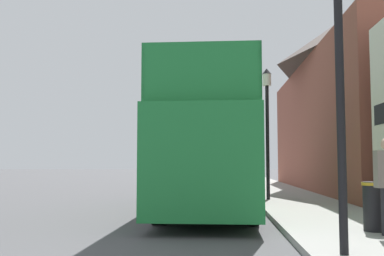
{
  "coord_description": "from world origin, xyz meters",
  "views": [
    {
      "loc": [
        4.38,
        -3.46,
        1.51
      ],
      "look_at": [
        3.58,
        10.37,
        2.57
      ],
      "focal_mm": 42.0,
      "sensor_mm": 36.0,
      "label": 1
    }
  ],
  "objects_px": {
    "lamp_post_nearest": "(339,31)",
    "litter_bin": "(374,205)",
    "tour_bus": "(209,153)",
    "parked_car_ahead_of_bus": "(223,178)",
    "lamp_post_second": "(267,109)",
    "lamp_post_third": "(251,131)"
  },
  "relations": [
    {
      "from": "tour_bus",
      "to": "lamp_post_nearest",
      "type": "relative_size",
      "value": 1.97
    },
    {
      "from": "tour_bus",
      "to": "lamp_post_second",
      "type": "xyz_separation_m",
      "value": [
        2.12,
        2.98,
        1.72
      ]
    },
    {
      "from": "tour_bus",
      "to": "lamp_post_second",
      "type": "distance_m",
      "value": 4.04
    },
    {
      "from": "lamp_post_third",
      "to": "litter_bin",
      "type": "xyz_separation_m",
      "value": [
        1.11,
        -17.64,
        -2.73
      ]
    },
    {
      "from": "litter_bin",
      "to": "lamp_post_third",
      "type": "bearing_deg",
      "value": 93.61
    },
    {
      "from": "lamp_post_nearest",
      "to": "litter_bin",
      "type": "relative_size",
      "value": 5.07
    },
    {
      "from": "parked_car_ahead_of_bus",
      "to": "litter_bin",
      "type": "bearing_deg",
      "value": -76.95
    },
    {
      "from": "litter_bin",
      "to": "lamp_post_nearest",
      "type": "bearing_deg",
      "value": -118.17
    },
    {
      "from": "tour_bus",
      "to": "litter_bin",
      "type": "xyz_separation_m",
      "value": [
        3.38,
        -4.68,
        -1.14
      ]
    },
    {
      "from": "parked_car_ahead_of_bus",
      "to": "lamp_post_second",
      "type": "height_order",
      "value": "lamp_post_second"
    },
    {
      "from": "lamp_post_second",
      "to": "lamp_post_third",
      "type": "xyz_separation_m",
      "value": [
        0.14,
        9.99,
        -0.13
      ]
    },
    {
      "from": "litter_bin",
      "to": "parked_car_ahead_of_bus",
      "type": "bearing_deg",
      "value": 103.0
    },
    {
      "from": "lamp_post_second",
      "to": "lamp_post_third",
      "type": "relative_size",
      "value": 1.04
    },
    {
      "from": "tour_bus",
      "to": "parked_car_ahead_of_bus",
      "type": "distance_m",
      "value": 7.84
    },
    {
      "from": "lamp_post_nearest",
      "to": "litter_bin",
      "type": "bearing_deg",
      "value": 61.83
    },
    {
      "from": "lamp_post_nearest",
      "to": "lamp_post_third",
      "type": "bearing_deg",
      "value": 89.61
    },
    {
      "from": "lamp_post_third",
      "to": "litter_bin",
      "type": "distance_m",
      "value": 17.89
    },
    {
      "from": "tour_bus",
      "to": "parked_car_ahead_of_bus",
      "type": "height_order",
      "value": "tour_bus"
    },
    {
      "from": "tour_bus",
      "to": "litter_bin",
      "type": "distance_m",
      "value": 5.88
    },
    {
      "from": "tour_bus",
      "to": "lamp_post_second",
      "type": "bearing_deg",
      "value": 55.56
    },
    {
      "from": "lamp_post_third",
      "to": "tour_bus",
      "type": "bearing_deg",
      "value": -99.92
    },
    {
      "from": "lamp_post_nearest",
      "to": "tour_bus",
      "type": "bearing_deg",
      "value": 106.94
    }
  ]
}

